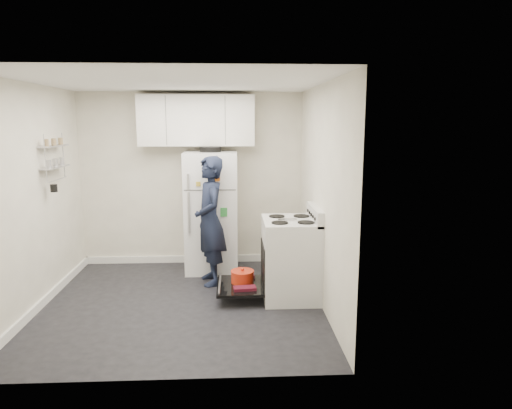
{
  "coord_description": "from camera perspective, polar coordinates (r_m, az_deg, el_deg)",
  "views": [
    {
      "loc": [
        0.6,
        -5.05,
        2.08
      ],
      "look_at": [
        0.89,
        0.62,
        1.05
      ],
      "focal_mm": 32.0,
      "sensor_mm": 36.0,
      "label": 1
    }
  ],
  "objects": [
    {
      "name": "person",
      "position": [
        5.88,
        -5.76,
        -2.05
      ],
      "size": [
        0.53,
        0.68,
        1.66
      ],
      "primitive_type": "imported",
      "rotation": [
        0.0,
        0.0,
        -1.33
      ],
      "color": "black",
      "rests_on": "ground"
    },
    {
      "name": "room",
      "position": [
        5.19,
        -9.81,
        0.46
      ],
      "size": [
        3.21,
        3.21,
        2.51
      ],
      "color": "black",
      "rests_on": "ground"
    },
    {
      "name": "wall_shelf_rack",
      "position": [
        5.95,
        -23.88,
        5.51
      ],
      "size": [
        0.14,
        0.6,
        0.61
      ],
      "color": "#B2B2B7",
      "rests_on": "room"
    },
    {
      "name": "electric_range",
      "position": [
        5.49,
        4.2,
        -6.84
      ],
      "size": [
        0.66,
        0.76,
        1.1
      ],
      "color": "silver",
      "rests_on": "ground"
    },
    {
      "name": "upper_cabinets",
      "position": [
        6.5,
        -7.43,
        10.38
      ],
      "size": [
        1.6,
        0.33,
        0.7
      ],
      "primitive_type": "cube",
      "color": "silver",
      "rests_on": "room"
    },
    {
      "name": "refrigerator",
      "position": [
        6.43,
        -5.58,
        -0.84
      ],
      "size": [
        0.72,
        0.74,
        1.75
      ],
      "color": "white",
      "rests_on": "ground"
    },
    {
      "name": "open_oven_door",
      "position": [
        5.57,
        -1.86,
        -9.61
      ],
      "size": [
        0.55,
        0.7,
        0.22
      ],
      "color": "black",
      "rests_on": "ground"
    }
  ]
}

